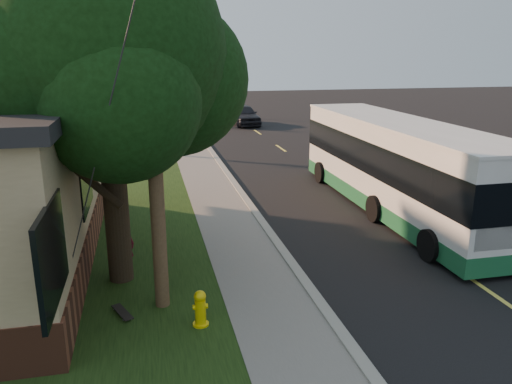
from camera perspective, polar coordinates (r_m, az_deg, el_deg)
ground at (r=10.83m, az=7.88°, el=-13.59°), size 120.00×120.00×0.00m
road at (r=20.91m, az=8.70°, el=0.96°), size 8.00×80.00×0.01m
curb at (r=19.82m, az=-2.15°, el=0.48°), size 0.25×80.00×0.12m
sidewalk at (r=19.68m, az=-5.01°, el=0.25°), size 2.00×80.00×0.08m
grass_verge at (r=19.55m, az=-15.22°, el=-0.37°), size 5.00×80.00×0.07m
fire_hydrant at (r=10.09m, az=-6.39°, el=-13.08°), size 0.32×0.32×0.74m
utility_pole at (r=9.82m, az=-11.99°, el=11.62°), size 2.86×3.21×9.07m
leafy_tree at (r=11.48m, az=-16.77°, el=14.54°), size 6.30×6.00×7.80m
bare_tree_near at (r=26.99m, az=-12.79°, el=8.72°), size 1.38×1.21×4.31m
bare_tree_far at (r=38.95m, az=-12.13°, el=10.60°), size 1.38×1.21×4.03m
traffic_signal at (r=43.04m, az=-7.53°, el=12.82°), size 0.18×0.22×5.50m
transit_bus at (r=17.42m, az=15.88°, el=3.10°), size 2.63×11.39×3.08m
skateboarder at (r=12.31m, az=-14.97°, el=-5.53°), size 0.74×0.72×1.71m
skateboard_main at (r=10.88m, az=-15.03°, el=-13.14°), size 0.48×0.77×0.07m
dumpster at (r=19.74m, az=-26.03°, el=0.51°), size 1.65×1.51×1.18m
distant_car at (r=37.43m, az=-1.48°, el=8.83°), size 2.14×4.58×1.51m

